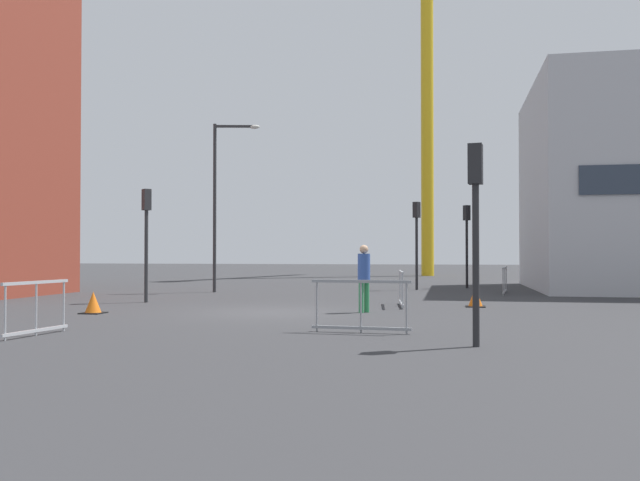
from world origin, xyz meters
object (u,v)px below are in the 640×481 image
object	(u,v)px
traffic_light_median	(146,226)
traffic_light_far	(417,231)
pedestrian_walking	(364,273)
traffic_light_near	(476,209)
streetlamp_tall	(221,192)
traffic_light_crosswalk	(467,232)
construction_crane	(428,48)
traffic_cone_striped	(475,298)
traffic_cone_on_verge	(93,303)

from	to	relation	value
traffic_light_median	traffic_light_far	distance (m)	12.56
traffic_light_far	pedestrian_walking	bearing A→B (deg)	-94.27
traffic_light_far	traffic_light_near	bearing A→B (deg)	-84.04
streetlamp_tall	traffic_light_crosswalk	bearing A→B (deg)	27.39
construction_crane	traffic_light_crosswalk	distance (m)	22.19
pedestrian_walking	traffic_light_crosswalk	bearing A→B (deg)	77.31
traffic_cone_striped	streetlamp_tall	bearing A→B (deg)	149.91
traffic_light_median	traffic_light_near	distance (m)	13.52
traffic_light_near	streetlamp_tall	bearing A→B (deg)	123.73
traffic_light_near	traffic_cone_on_verge	world-z (taller)	traffic_light_near
construction_crane	traffic_cone_on_verge	world-z (taller)	construction_crane
traffic_light_near	pedestrian_walking	bearing A→B (deg)	113.60
traffic_light_median	traffic_light_near	size ratio (longest dim) A/B	1.06
streetlamp_tall	traffic_cone_striped	bearing A→B (deg)	-30.09
traffic_light_near	traffic_cone_on_verge	distance (m)	11.13
traffic_light_crosswalk	construction_crane	bearing A→B (deg)	97.55
streetlamp_tall	pedestrian_walking	distance (m)	11.46
construction_crane	traffic_light_near	size ratio (longest dim) A/B	7.31
traffic_light_far	traffic_light_near	distance (m)	18.14
traffic_light_median	construction_crane	bearing A→B (deg)	73.57
traffic_light_median	traffic_cone_striped	xyz separation A→B (m)	(10.63, 0.13, -2.26)
construction_crane	traffic_cone_striped	size ratio (longest dim) A/B	43.90
construction_crane	traffic_light_median	xyz separation A→B (m)	(-8.38, -28.42, -14.00)
traffic_light_crosswalk	traffic_cone_striped	size ratio (longest dim) A/B	6.55
traffic_light_near	traffic_cone_striped	size ratio (longest dim) A/B	6.00
traffic_light_median	pedestrian_walking	bearing A→B (deg)	-17.78
traffic_cone_on_verge	streetlamp_tall	bearing A→B (deg)	89.79
construction_crane	pedestrian_walking	xyz separation A→B (m)	(-0.82, -30.85, -15.45)
traffic_light_crosswalk	traffic_cone_on_verge	xyz separation A→B (m)	(-10.23, -15.40, -2.33)
traffic_light_crosswalk	streetlamp_tall	bearing A→B (deg)	-152.61
traffic_light_near	traffic_cone_striped	world-z (taller)	traffic_light_near
traffic_light_crosswalk	traffic_light_near	bearing A→B (deg)	-90.95
traffic_light_median	traffic_light_crosswalk	bearing A→B (deg)	46.70
streetlamp_tall	traffic_cone_striped	size ratio (longest dim) A/B	11.97
traffic_light_crosswalk	traffic_cone_on_verge	bearing A→B (deg)	-123.58
traffic_light_median	traffic_light_far	bearing A→B (deg)	47.81
traffic_light_crosswalk	traffic_cone_striped	world-z (taller)	traffic_light_crosswalk
traffic_light_far	pedestrian_walking	distance (m)	11.86
traffic_light_median	traffic_light_crosswalk	xyz separation A→B (m)	(10.65, 11.30, 0.07)
streetlamp_tall	traffic_light_median	bearing A→B (deg)	-94.38
traffic_light_far	pedestrian_walking	size ratio (longest dim) A/B	2.11
streetlamp_tall	traffic_cone_on_verge	distance (m)	10.85
traffic_light_near	traffic_cone_on_verge	bearing A→B (deg)	154.88
traffic_cone_on_verge	construction_crane	bearing A→B (deg)	76.25
traffic_light_far	traffic_light_near	world-z (taller)	traffic_light_far
traffic_light_median	traffic_cone_striped	distance (m)	10.87
streetlamp_tall	traffic_light_far	distance (m)	8.76
traffic_cone_striped	traffic_light_crosswalk	bearing A→B (deg)	89.89
traffic_light_near	traffic_cone_on_verge	size ratio (longest dim) A/B	5.98
traffic_light_median	traffic_cone_on_verge	xyz separation A→B (m)	(0.42, -4.10, -2.26)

